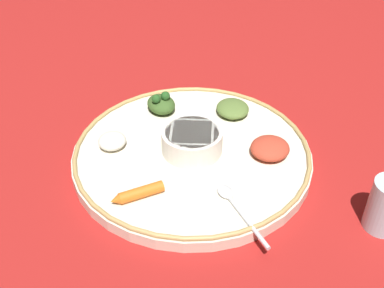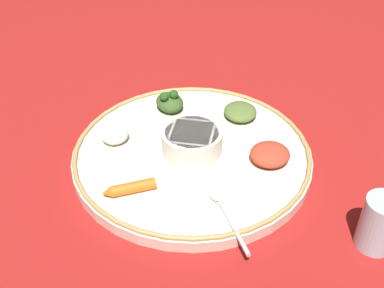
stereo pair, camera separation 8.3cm
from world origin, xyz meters
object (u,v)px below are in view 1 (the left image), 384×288
greens_pile (161,104)px  carrot_near_spoon (138,193)px  spoon (235,204)px  center_bowl (192,140)px

greens_pile → carrot_near_spoon: (0.24, 0.09, -0.01)m
spoon → greens_pile: bearing=-128.5°
center_bowl → carrot_near_spoon: center_bowl is taller
spoon → carrot_near_spoon: carrot_near_spoon is taller
spoon → greens_pile: 0.30m
spoon → carrot_near_spoon: (0.05, -0.15, 0.01)m
center_bowl → spoon: center_bowl is taller
center_bowl → spoon: size_ratio=0.88×
center_bowl → greens_pile: size_ratio=1.31×
center_bowl → carrot_near_spoon: (0.15, -0.03, -0.01)m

